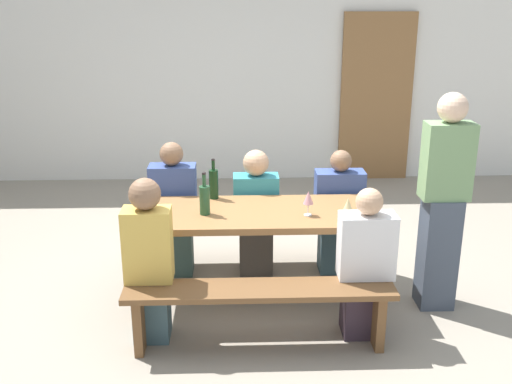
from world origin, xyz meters
name	(u,v)px	position (x,y,z in m)	size (l,w,h in m)	color
ground_plane	(256,299)	(0.00, 0.00, 0.00)	(24.00, 24.00, 0.00)	gray
back_wall	(246,53)	(0.00, 3.39, 1.60)	(14.00, 0.20, 3.20)	silver
wooden_door	(376,98)	(1.63, 3.25, 1.05)	(0.90, 0.06, 2.10)	olive
tasting_table	(256,221)	(0.00, 0.00, 0.66)	(1.92, 0.73, 0.75)	olive
bench_near	(259,301)	(0.00, -0.67, 0.35)	(1.82, 0.30, 0.45)	brown
bench_far	(253,227)	(0.00, 0.67, 0.35)	(1.82, 0.30, 0.45)	brown
wine_bottle_0	(144,207)	(-0.80, -0.25, 0.88)	(0.07, 0.07, 0.35)	#143319
wine_bottle_1	(214,183)	(-0.33, 0.31, 0.88)	(0.07, 0.07, 0.33)	#143319
wine_bottle_2	(205,199)	(-0.38, -0.06, 0.87)	(0.08, 0.08, 0.32)	#234C2D
wine_glass_0	(308,198)	(0.38, -0.11, 0.88)	(0.08, 0.08, 0.19)	silver
wine_glass_1	(348,205)	(0.64, -0.27, 0.88)	(0.07, 0.07, 0.19)	silver
seated_guest_near_0	(149,263)	(-0.75, -0.52, 0.57)	(0.32, 0.24, 1.17)	#3B565F
seated_guest_near_1	(365,268)	(0.74, -0.52, 0.51)	(0.38, 0.24, 1.09)	#372935
seated_guest_far_0	(174,213)	(-0.67, 0.52, 0.55)	(0.39, 0.24, 1.16)	#314A45
seated_guest_far_1	(256,215)	(0.02, 0.52, 0.52)	(0.38, 0.24, 1.09)	#4B443C
seated_guest_far_2	(338,216)	(0.72, 0.52, 0.50)	(0.41, 0.24, 1.08)	#35515C
standing_host	(443,205)	(1.38, -0.12, 0.82)	(0.35, 0.24, 1.66)	#444E5E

